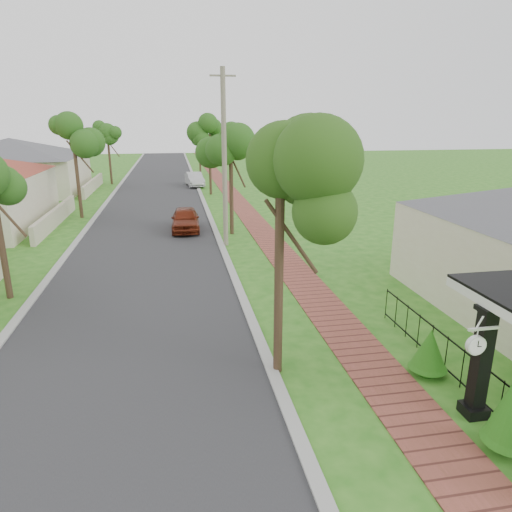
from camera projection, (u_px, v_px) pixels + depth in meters
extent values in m
plane|color=#286B19|center=(257.00, 410.00, 10.00)|extent=(160.00, 160.00, 0.00)
cube|color=#28282B|center=(152.00, 222.00, 28.34)|extent=(7.00, 120.00, 0.02)
cube|color=#9E9E99|center=(211.00, 219.00, 28.96)|extent=(0.30, 120.00, 0.10)
cube|color=#9E9E99|center=(91.00, 224.00, 27.72)|extent=(0.30, 120.00, 0.10)
cube|color=brown|center=(251.00, 218.00, 29.40)|extent=(1.50, 120.00, 0.03)
cube|color=black|center=(481.00, 363.00, 9.47)|extent=(0.30, 0.30, 2.52)
cube|color=black|center=(473.00, 410.00, 9.80)|extent=(0.48, 0.48, 0.24)
cube|color=black|center=(489.00, 309.00, 9.12)|extent=(0.42, 0.42, 0.10)
cube|color=black|center=(465.00, 351.00, 10.56)|extent=(0.03, 8.00, 0.03)
cube|color=black|center=(460.00, 382.00, 10.79)|extent=(0.03, 8.00, 0.03)
cylinder|color=black|center=(501.00, 402.00, 9.43)|extent=(0.02, 0.02, 1.00)
cylinder|color=black|center=(481.00, 384.00, 10.06)|extent=(0.02, 0.02, 1.00)
cylinder|color=black|center=(462.00, 369.00, 10.69)|extent=(0.02, 0.02, 1.00)
cylinder|color=black|center=(446.00, 355.00, 11.32)|extent=(0.02, 0.02, 1.00)
cylinder|color=black|center=(432.00, 342.00, 11.94)|extent=(0.02, 0.02, 1.00)
cylinder|color=black|center=(419.00, 331.00, 12.57)|extent=(0.02, 0.02, 1.00)
cylinder|color=black|center=(407.00, 321.00, 13.20)|extent=(0.02, 0.02, 1.00)
cylinder|color=black|center=(396.00, 312.00, 13.83)|extent=(0.02, 0.02, 1.00)
cylinder|color=black|center=(386.00, 304.00, 14.46)|extent=(0.02, 0.02, 1.00)
cylinder|color=#382619|center=(231.00, 193.00, 24.68)|extent=(0.22, 0.22, 4.55)
sphere|color=#144D14|center=(231.00, 147.00, 23.98)|extent=(1.70, 1.70, 1.70)
cylinder|color=#382619|center=(210.00, 165.00, 37.82)|extent=(0.22, 0.22, 4.90)
sphere|color=#144D14|center=(209.00, 133.00, 37.07)|extent=(1.70, 1.70, 1.70)
cylinder|color=#382619|center=(200.00, 156.00, 51.11)|extent=(0.22, 0.22, 4.20)
sphere|color=#144D14|center=(199.00, 136.00, 50.47)|extent=(1.70, 1.70, 1.70)
cylinder|color=#382619|center=(2.00, 246.00, 15.71)|extent=(0.22, 0.22, 3.85)
cylinder|color=#382619|center=(78.00, 180.00, 28.75)|extent=(0.22, 0.22, 4.90)
sphere|color=#144D14|center=(73.00, 137.00, 28.01)|extent=(1.70, 1.70, 1.70)
cylinder|color=#382619|center=(110.00, 161.00, 43.88)|extent=(0.22, 0.22, 4.55)
sphere|color=#144D14|center=(107.00, 135.00, 43.19)|extent=(1.70, 1.70, 1.70)
sphere|color=#275A12|center=(508.00, 435.00, 8.63)|extent=(0.75, 0.75, 0.75)
sphere|color=#275A12|center=(428.00, 364.00, 11.34)|extent=(0.72, 0.72, 0.72)
cone|color=#275A12|center=(430.00, 347.00, 11.20)|extent=(0.82, 0.82, 0.95)
cube|color=#BFB299|center=(56.00, 217.00, 27.24)|extent=(0.25, 10.00, 1.00)
cube|color=beige|center=(14.00, 175.00, 39.06)|extent=(11.00, 10.00, 3.00)
pyramid|color=#4C4C51|center=(10.00, 148.00, 38.40)|extent=(15.56, 15.56, 1.60)
cube|color=#BFB299|center=(93.00, 185.00, 40.44)|extent=(0.25, 10.00, 1.00)
imported|color=maroon|center=(185.00, 219.00, 25.88)|extent=(1.64, 3.84, 1.29)
imported|color=#BDBEC0|center=(195.00, 180.00, 42.91)|extent=(1.78, 4.04, 1.29)
cylinder|color=#382619|center=(279.00, 289.00, 10.91)|extent=(0.22, 0.22, 4.42)
sphere|color=#2F5719|center=(280.00, 192.00, 10.24)|extent=(2.20, 2.20, 2.20)
cylinder|color=gray|center=(224.00, 161.00, 21.83)|extent=(0.24, 0.24, 8.41)
cube|color=gray|center=(223.00, 76.00, 20.74)|extent=(1.20, 0.08, 0.08)
cube|color=white|center=(484.00, 329.00, 8.74)|extent=(0.66, 0.05, 0.05)
cylinder|color=white|center=(477.00, 336.00, 8.76)|extent=(0.02, 0.02, 0.28)
cylinder|color=white|center=(476.00, 345.00, 8.81)|extent=(0.40, 0.10, 0.40)
cylinder|color=white|center=(478.00, 346.00, 8.76)|extent=(0.34, 0.01, 0.34)
cylinder|color=white|center=(474.00, 344.00, 8.87)|extent=(0.34, 0.01, 0.34)
cube|color=black|center=(478.00, 344.00, 8.74)|extent=(0.02, 0.01, 0.13)
cube|color=black|center=(480.00, 347.00, 8.76)|extent=(0.09, 0.01, 0.02)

